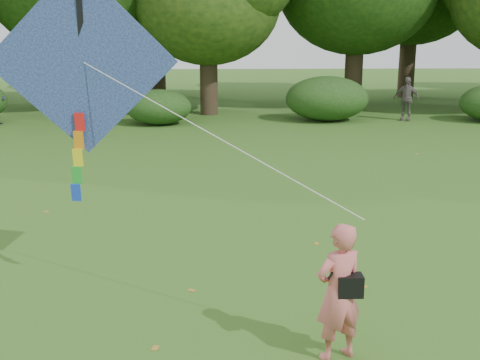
{
  "coord_description": "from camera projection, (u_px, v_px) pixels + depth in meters",
  "views": [
    {
      "loc": [
        -1.57,
        -7.32,
        3.89
      ],
      "look_at": [
        -1.24,
        2.0,
        1.5
      ],
      "focal_mm": 45.0,
      "sensor_mm": 36.0,
      "label": 1
    }
  ],
  "objects": [
    {
      "name": "ground",
      "position": [
        337.0,
        323.0,
        8.11
      ],
      "size": [
        100.0,
        100.0,
        0.0
      ],
      "primitive_type": "plane",
      "color": "#265114",
      "rests_on": "ground"
    },
    {
      "name": "man_kite_flyer",
      "position": [
        339.0,
        292.0,
        7.07
      ],
      "size": [
        0.73,
        0.62,
        1.71
      ],
      "primitive_type": "imported",
      "rotation": [
        0.0,
        0.0,
        3.55
      ],
      "color": "#D36563",
      "rests_on": "ground"
    },
    {
      "name": "bystander_right",
      "position": [
        406.0,
        99.0,
        25.34
      ],
      "size": [
        1.17,
        0.9,
        1.85
      ],
      "primitive_type": "imported",
      "rotation": [
        0.0,
        0.0,
        -0.48
      ],
      "color": "#675C5B",
      "rests_on": "ground"
    },
    {
      "name": "crossbody_bag",
      "position": [
        349.0,
        284.0,
        7.02
      ],
      "size": [
        0.43,
        0.2,
        0.69
      ],
      "color": "black",
      "rests_on": "ground"
    },
    {
      "name": "flying_kite",
      "position": [
        83.0,
        65.0,
        8.31
      ],
      "size": [
        4.83,
        2.36,
        3.32
      ],
      "color": "#23389A",
      "rests_on": "ground"
    },
    {
      "name": "shrub_band",
      "position": [
        239.0,
        102.0,
        24.91
      ],
      "size": [
        39.15,
        3.22,
        1.88
      ],
      "color": "#264919",
      "rests_on": "ground"
    },
    {
      "name": "fallen_leaves",
      "position": [
        297.0,
        251.0,
        10.73
      ],
      "size": [
        11.46,
        15.24,
        0.01
      ],
      "color": "olive",
      "rests_on": "ground"
    }
  ]
}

